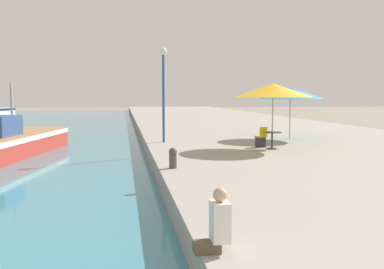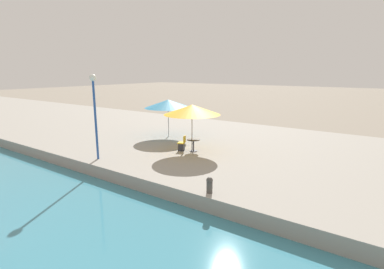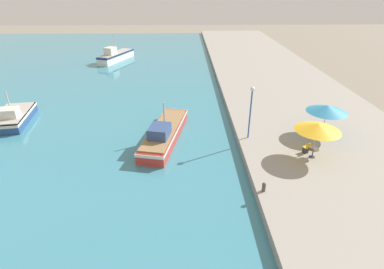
# 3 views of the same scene
# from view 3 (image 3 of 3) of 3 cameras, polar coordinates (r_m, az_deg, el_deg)

# --- Properties ---
(water_basin) EXTENTS (56.00, 90.00, 0.04)m
(water_basin) POSITION_cam_3_polar(r_m,az_deg,el_deg) (49.21, -30.10, 8.52)
(water_basin) COLOR teal
(water_basin) RESTS_ON ground_plane
(quay_promenade) EXTENTS (16.00, 90.00, 0.68)m
(quay_promenade) POSITION_cam_3_polar(r_m,az_deg,el_deg) (44.90, 15.19, 10.17)
(quay_promenade) COLOR gray
(quay_promenade) RESTS_ON ground_plane
(fishing_boat_mid) EXTENTS (4.11, 9.73, 3.53)m
(fishing_boat_mid) POSITION_cam_3_polar(r_m,az_deg,el_deg) (26.72, -5.27, 0.37)
(fishing_boat_mid) COLOR red
(fishing_boat_mid) RESTS_ON water_basin
(fishing_boat_far) EXTENTS (3.90, 6.56, 3.33)m
(fishing_boat_far) POSITION_cam_3_polar(r_m,az_deg,el_deg) (34.86, -31.02, 2.93)
(fishing_boat_far) COLOR navy
(fishing_boat_far) RESTS_ON water_basin
(fishing_boat_distant) EXTENTS (5.24, 8.95, 4.61)m
(fishing_boat_distant) POSITION_cam_3_polar(r_m,az_deg,el_deg) (56.77, -14.34, 14.33)
(fishing_boat_distant) COLOR white
(fishing_boat_distant) RESTS_ON water_basin
(cafe_umbrella_pink) EXTENTS (3.36, 3.36, 2.79)m
(cafe_umbrella_pink) POSITION_cam_3_polar(r_m,az_deg,el_deg) (23.89, 22.89, 1.33)
(cafe_umbrella_pink) COLOR #B7B7B7
(cafe_umbrella_pink) RESTS_ON quay_promenade
(cafe_umbrella_white) EXTENTS (3.41, 3.41, 2.70)m
(cafe_umbrella_white) POSITION_cam_3_polar(r_m,az_deg,el_deg) (27.99, 24.35, 4.50)
(cafe_umbrella_white) COLOR #B7B7B7
(cafe_umbrella_white) RESTS_ON quay_promenade
(cafe_table) EXTENTS (0.80, 0.80, 0.74)m
(cafe_table) POSITION_cam_3_polar(r_m,az_deg,el_deg) (24.60, 22.08, -2.94)
(cafe_table) COLOR #333338
(cafe_table) RESTS_ON quay_promenade
(cafe_chair_left) EXTENTS (0.53, 0.55, 0.91)m
(cafe_chair_left) POSITION_cam_3_polar(r_m,az_deg,el_deg) (25.12, 20.88, -2.61)
(cafe_chair_left) COLOR #2D2D33
(cafe_chair_left) RESTS_ON quay_promenade
(mooring_bollard) EXTENTS (0.26, 0.26, 0.65)m
(mooring_bollard) POSITION_cam_3_polar(r_m,az_deg,el_deg) (19.94, 13.54, -9.63)
(mooring_bollard) COLOR #4C4742
(mooring_bollard) RESTS_ON quay_promenade
(lamppost) EXTENTS (0.36, 0.36, 4.56)m
(lamppost) POSITION_cam_3_polar(r_m,az_deg,el_deg) (25.10, 11.19, 5.72)
(lamppost) COLOR #28519E
(lamppost) RESTS_ON quay_promenade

